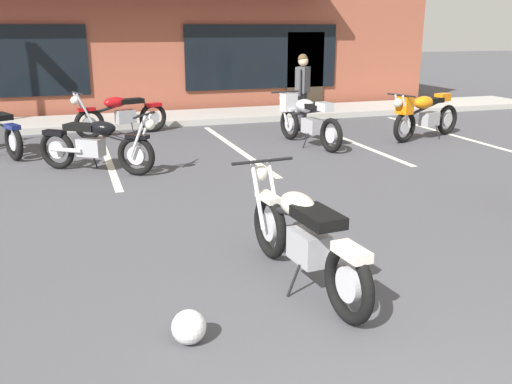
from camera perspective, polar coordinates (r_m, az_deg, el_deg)
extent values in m
plane|color=#47474C|center=(6.23, -0.32, -4.89)|extent=(80.00, 80.00, 0.00)
cube|color=#A8A59E|center=(14.18, -10.94, 7.17)|extent=(22.00, 1.80, 0.14)
cube|color=brown|center=(17.78, -13.01, 15.15)|extent=(16.85, 5.31, 4.03)
cube|color=black|center=(15.88, 0.68, 13.42)|extent=(4.31, 0.06, 1.70)
cube|color=#33281E|center=(16.36, 4.96, 12.04)|extent=(1.10, 0.06, 2.10)
cube|color=silver|center=(10.56, -14.74, 3.47)|extent=(0.12, 4.80, 0.01)
cube|color=silver|center=(10.96, -2.07, 4.46)|extent=(0.12, 4.80, 0.01)
cube|color=silver|center=(11.85, 9.24, 5.16)|extent=(0.12, 4.80, 0.01)
cube|color=silver|center=(13.13, 18.67, 5.59)|extent=(0.12, 4.80, 0.01)
torus|color=black|center=(4.54, 9.26, -9.14)|extent=(0.16, 0.65, 0.64)
cylinder|color=#B7B7BC|center=(4.54, 9.26, -9.14)|extent=(0.09, 0.29, 0.29)
torus|color=black|center=(5.70, 1.40, -3.53)|extent=(0.16, 0.65, 0.64)
cylinder|color=#B7B7BC|center=(5.70, 1.40, -3.53)|extent=(0.09, 0.29, 0.29)
cylinder|color=silver|center=(5.65, 0.16, -0.29)|extent=(0.07, 0.33, 0.66)
cylinder|color=silver|center=(5.72, 1.81, -0.08)|extent=(0.07, 0.33, 0.66)
cylinder|color=black|center=(5.67, 0.67, 3.13)|extent=(0.66, 0.10, 0.03)
sphere|color=silver|center=(5.78, 0.34, 1.94)|extent=(0.19, 0.19, 0.17)
cube|color=beige|center=(5.64, 1.25, -0.54)|extent=(0.17, 0.37, 0.06)
cube|color=#9E9EA3|center=(5.00, 5.32, -5.50)|extent=(0.28, 0.42, 0.28)
cylinder|color=silver|center=(4.80, 8.94, -7.15)|extent=(0.12, 0.55, 0.07)
cylinder|color=black|center=(5.09, 4.30, -2.23)|extent=(0.15, 0.94, 0.26)
ellipsoid|color=beige|center=(5.08, 4.22, -1.31)|extent=(0.30, 0.50, 0.22)
cube|color=black|center=(4.78, 6.24, -2.50)|extent=(0.33, 0.54, 0.10)
cube|color=beige|center=(4.41, 9.57, -5.96)|extent=(0.19, 0.37, 0.08)
cylinder|color=black|center=(4.97, 3.80, -8.88)|extent=(0.14, 0.04, 0.29)
torus|color=black|center=(10.70, -23.15, 4.59)|extent=(0.36, 0.62, 0.64)
cylinder|color=#B7B7BC|center=(10.70, -23.15, 4.59)|extent=(0.18, 0.29, 0.29)
cylinder|color=silver|center=(10.99, -23.01, 5.10)|extent=(0.30, 0.53, 0.07)
cube|color=black|center=(11.10, -24.32, 6.94)|extent=(0.48, 0.59, 0.10)
cube|color=navy|center=(10.63, -23.28, 6.05)|extent=(0.30, 0.39, 0.08)
torus|color=black|center=(10.59, 7.56, 5.66)|extent=(0.22, 0.65, 0.64)
cylinder|color=#B7B7BC|center=(10.59, 7.56, 5.66)|extent=(0.11, 0.29, 0.29)
torus|color=black|center=(11.77, 3.39, 6.83)|extent=(0.22, 0.65, 0.64)
cylinder|color=#B7B7BC|center=(11.77, 3.39, 6.83)|extent=(0.11, 0.29, 0.29)
cylinder|color=silver|center=(11.75, 2.78, 8.41)|extent=(0.10, 0.33, 0.66)
cylinder|color=silver|center=(11.85, 3.53, 8.46)|extent=(0.10, 0.33, 0.66)
cylinder|color=black|center=(11.83, 2.98, 10.02)|extent=(0.65, 0.15, 0.03)
sphere|color=silver|center=(11.91, 2.76, 9.39)|extent=(0.20, 0.20, 0.17)
cube|color=silver|center=(11.75, 3.31, 8.30)|extent=(0.20, 0.38, 0.06)
cube|color=#9E9EA3|center=(11.09, 5.62, 6.62)|extent=(0.31, 0.44, 0.28)
cylinder|color=silver|center=(10.88, 7.33, 6.17)|extent=(0.17, 0.55, 0.07)
cylinder|color=black|center=(11.22, 5.07, 7.99)|extent=(0.23, 0.94, 0.26)
ellipsoid|color=silver|center=(11.24, 4.97, 8.62)|extent=(0.39, 0.57, 0.26)
cube|color=silver|center=(11.74, 3.30, 8.98)|extent=(0.32, 0.29, 0.36)
cube|color=black|center=(10.96, 5.97, 8.50)|extent=(0.31, 0.44, 0.10)
cube|color=silver|center=(10.71, 6.90, 8.51)|extent=(0.26, 0.35, 0.16)
cylinder|color=black|center=(10.98, 5.01, 5.16)|extent=(0.14, 0.05, 0.29)
torus|color=black|center=(12.80, -10.31, 7.37)|extent=(0.64, 0.29, 0.64)
cylinder|color=#B7B7BC|center=(12.80, -10.31, 7.37)|extent=(0.29, 0.15, 0.29)
torus|color=black|center=(12.25, -16.39, 6.58)|extent=(0.64, 0.29, 0.64)
cylinder|color=#B7B7BC|center=(12.25, -16.39, 6.58)|extent=(0.29, 0.15, 0.29)
cylinder|color=silver|center=(12.08, -16.81, 7.95)|extent=(0.32, 0.14, 0.66)
cylinder|color=silver|center=(12.25, -17.10, 8.04)|extent=(0.32, 0.14, 0.66)
cylinder|color=black|center=(12.10, -17.44, 9.45)|extent=(0.23, 0.64, 0.03)
sphere|color=silver|center=(12.09, -17.74, 8.75)|extent=(0.21, 0.21, 0.17)
cube|color=#B70F14|center=(12.19, -16.68, 7.94)|extent=(0.39, 0.24, 0.06)
cube|color=#9E9EA3|center=(12.52, -12.97, 7.40)|extent=(0.45, 0.35, 0.28)
cylinder|color=silver|center=(12.81, -11.69, 7.48)|extent=(0.54, 0.24, 0.07)
cylinder|color=black|center=(12.41, -13.89, 8.38)|extent=(0.91, 0.35, 0.26)
ellipsoid|color=#B70F14|center=(12.40, -14.00, 8.73)|extent=(0.54, 0.39, 0.22)
cube|color=black|center=(12.54, -12.47, 8.91)|extent=(0.58, 0.43, 0.10)
cube|color=#B70F14|center=(12.77, -10.29, 8.62)|extent=(0.39, 0.26, 0.08)
cylinder|color=black|center=(12.43, -12.26, 6.16)|extent=(0.06, 0.14, 0.29)
torus|color=black|center=(9.82, -19.34, 4.03)|extent=(0.58, 0.45, 0.64)
cylinder|color=#B7B7BC|center=(9.82, -19.34, 4.03)|extent=(0.27, 0.22, 0.29)
torus|color=black|center=(9.04, -11.94, 3.61)|extent=(0.58, 0.45, 0.64)
cylinder|color=#B7B7BC|center=(9.04, -11.94, 3.61)|extent=(0.27, 0.22, 0.29)
cylinder|color=silver|center=(9.01, -11.23, 5.69)|extent=(0.29, 0.22, 0.66)
cylinder|color=silver|center=(8.85, -11.78, 5.47)|extent=(0.29, 0.22, 0.66)
cylinder|color=black|center=(8.84, -11.16, 7.60)|extent=(0.41, 0.56, 0.03)
sphere|color=silver|center=(8.83, -10.65, 6.69)|extent=(0.24, 0.24, 0.17)
cube|color=black|center=(8.96, -11.83, 5.47)|extent=(0.37, 0.32, 0.06)
cube|color=#9E9EA3|center=(9.44, -16.24, 4.33)|extent=(0.46, 0.43, 0.28)
cylinder|color=silver|center=(9.54, -18.54, 4.02)|extent=(0.49, 0.38, 0.07)
cylinder|color=black|center=(9.28, -15.32, 5.73)|extent=(0.80, 0.60, 0.26)
ellipsoid|color=black|center=(9.26, -15.25, 6.21)|extent=(0.54, 0.49, 0.22)
cube|color=black|center=(9.46, -17.11, 6.27)|extent=(0.59, 0.53, 0.10)
cube|color=black|center=(9.78, -19.59, 5.64)|extent=(0.39, 0.34, 0.08)
cylinder|color=black|center=(9.67, -15.89, 3.07)|extent=(0.10, 0.12, 0.29)
torus|color=black|center=(12.96, 18.65, 6.89)|extent=(0.64, 0.31, 0.64)
cylinder|color=#B7B7BC|center=(12.96, 18.65, 6.89)|extent=(0.29, 0.15, 0.29)
torus|color=black|center=(11.80, 14.70, 6.36)|extent=(0.64, 0.31, 0.64)
cylinder|color=#B7B7BC|center=(11.80, 14.70, 6.36)|extent=(0.29, 0.15, 0.29)
cylinder|color=silver|center=(11.62, 14.86, 7.80)|extent=(0.32, 0.15, 0.66)
cylinder|color=silver|center=(11.73, 14.16, 7.92)|extent=(0.32, 0.15, 0.66)
cylinder|color=black|center=(11.57, 14.37, 9.40)|extent=(0.25, 0.63, 0.03)
sphere|color=silver|center=(11.52, 14.07, 8.69)|extent=(0.22, 0.22, 0.17)
cube|color=orange|center=(11.72, 14.68, 7.78)|extent=(0.39, 0.25, 0.06)
cube|color=#9E9EA3|center=(12.42, 17.02, 7.03)|extent=(0.46, 0.36, 0.28)
cylinder|color=silver|center=(12.81, 17.47, 7.07)|extent=(0.54, 0.25, 0.07)
cylinder|color=black|center=(12.23, 16.56, 8.07)|extent=(0.91, 0.37, 0.26)
ellipsoid|color=orange|center=(12.18, 16.49, 8.62)|extent=(0.59, 0.46, 0.26)
cube|color=orange|center=(11.70, 14.70, 8.46)|extent=(0.32, 0.34, 0.36)
cube|color=black|center=(12.45, 17.43, 8.79)|extent=(0.46, 0.36, 0.10)
cube|color=orange|center=(12.70, 18.24, 9.03)|extent=(0.37, 0.29, 0.16)
cylinder|color=black|center=(12.42, 17.78, 5.74)|extent=(0.07, 0.13, 0.29)
cube|color=black|center=(13.00, 4.93, 6.46)|extent=(0.24, 0.24, 0.08)
cube|color=black|center=(12.82, 4.62, 6.32)|extent=(0.24, 0.24, 0.08)
cylinder|color=#38383D|center=(12.95, 4.81, 8.30)|extent=(0.21, 0.21, 0.80)
cylinder|color=#38383D|center=(12.77, 4.50, 8.19)|extent=(0.21, 0.21, 0.80)
cube|color=#4C4C51|center=(12.78, 4.72, 11.18)|extent=(0.42, 0.43, 0.56)
cylinder|color=#4C4C51|center=(13.02, 5.10, 11.08)|extent=(0.14, 0.14, 0.58)
cylinder|color=#4C4C51|center=(12.55, 4.32, 10.91)|extent=(0.14, 0.14, 0.58)
sphere|color=beige|center=(12.76, 4.76, 12.97)|extent=(0.31, 0.31, 0.22)
sphere|color=brown|center=(12.76, 4.73, 13.19)|extent=(0.30, 0.30, 0.21)
sphere|color=silver|center=(4.31, -6.76, -13.32)|extent=(0.26, 0.26, 0.26)
cube|color=black|center=(4.40, -7.05, -12.74)|extent=(0.18, 0.03, 0.09)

